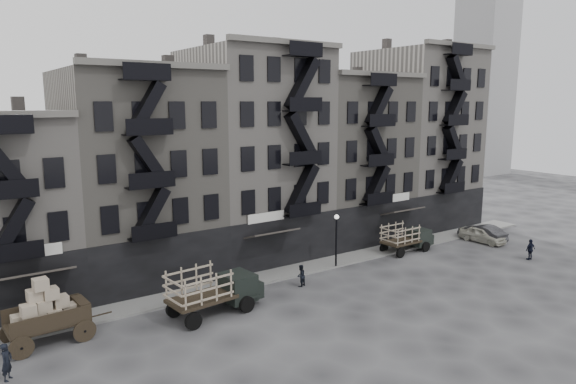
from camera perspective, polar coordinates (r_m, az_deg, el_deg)
ground at (r=37.26m, az=4.34°, el=-10.25°), size 140.00×140.00×0.00m
sidewalk at (r=40.04m, az=0.93°, el=-8.65°), size 55.00×2.50×0.15m
building_midwest at (r=39.21m, az=-16.35°, el=1.71°), size 10.00×11.35×16.20m
building_center at (r=43.25m, az=-3.74°, el=4.17°), size 10.00×11.35×18.20m
building_mideast at (r=49.22m, az=6.33°, el=3.67°), size 10.00×11.35×16.20m
building_east at (r=56.13m, az=14.13°, el=5.74°), size 10.00×11.35×19.20m
lamp_post at (r=40.17m, az=5.40°, el=-4.60°), size 0.36×0.36×4.28m
wagon at (r=30.94m, az=-25.52°, el=-11.39°), size 4.52×2.67×3.69m
stake_truck_west at (r=32.14m, az=-8.28°, el=-10.41°), size 6.23×3.02×3.03m
stake_truck_east at (r=45.76m, az=13.08°, el=-4.73°), size 5.07×2.12×2.54m
car_east at (r=51.03m, az=20.80°, el=-4.44°), size 1.98×4.38×1.46m
car_far at (r=51.63m, az=20.77°, el=-4.24°), size 1.98×4.73×1.52m
pedestrian_west at (r=28.42m, az=-28.79°, el=-16.21°), size 0.74×0.79×1.82m
pedestrian_mid at (r=36.64m, az=1.42°, el=-9.28°), size 0.92×0.82×1.57m
policeman at (r=46.96m, az=25.33°, el=-5.80°), size 1.07×0.54×1.75m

